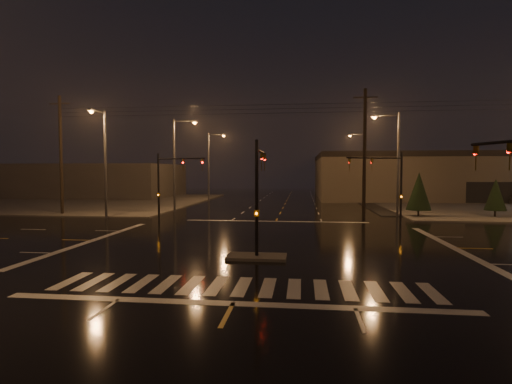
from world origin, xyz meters
The scene contains 20 objects.
ground centered at (0.00, 0.00, 0.00)m, with size 140.00×140.00×0.00m, color black.
sidewalk_nw centered at (-30.00, 30.00, 0.06)m, with size 36.00×36.00×0.12m, color #4C4944.
median_island centered at (0.00, -4.00, 0.07)m, with size 3.00×1.60×0.15m, color #4C4944.
crosswalk centered at (0.00, -9.00, 0.01)m, with size 15.00×2.60×0.01m, color beige.
stop_bar_near centered at (0.00, -11.00, 0.01)m, with size 16.00×0.50×0.01m, color beige.
stop_bar_far centered at (0.00, 11.00, 0.01)m, with size 16.00×0.50×0.01m, color beige.
retail_building centered at (35.00, 45.99, 3.84)m, with size 60.20×28.30×7.20m.
commercial_block centered at (-35.00, 42.00, 2.80)m, with size 30.00×18.00×5.60m, color #3E3A37.
signal_mast_median centered at (0.00, -3.07, 3.75)m, with size 0.25×4.59×6.00m.
signal_mast_ne centered at (9.50, 10.14, 3.79)m, with size 4.84×1.86×6.00m.
signal_mast_nw centered at (-9.50, 10.14, 3.79)m, with size 4.84×1.86×6.00m.
streetlight_1 centered at (-11.18, 18.00, 5.80)m, with size 2.77×0.32×10.00m.
streetlight_2 centered at (-11.18, 34.00, 5.80)m, with size 2.77×0.32×10.00m.
streetlight_3 centered at (11.18, 16.00, 5.80)m, with size 2.77×0.32×10.00m.
streetlight_4 centered at (11.18, 36.00, 5.80)m, with size 2.77×0.32×10.00m.
streetlight_5 centered at (-16.00, 11.18, 5.80)m, with size 0.32×2.77×10.00m.
utility_pole_0 centered at (-22.00, 14.00, 6.13)m, with size 2.20×0.32×12.00m.
utility_pole_1 centered at (8.00, 14.00, 6.13)m, with size 2.20×0.32×12.00m.
conifer_0 centered at (13.43, 15.85, 2.51)m, with size 2.32×2.32×4.33m.
conifer_1 centered at (20.53, 16.21, 2.21)m, with size 1.94×1.94×3.73m.
Camera 1 is at (2.27, -23.92, 4.43)m, focal length 28.00 mm.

